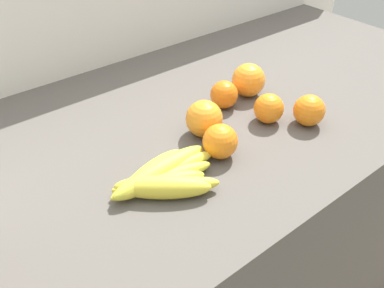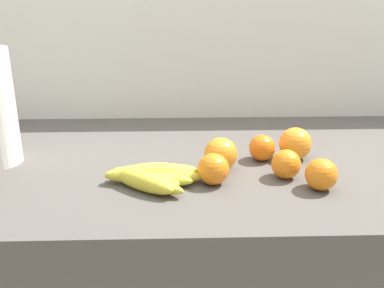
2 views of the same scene
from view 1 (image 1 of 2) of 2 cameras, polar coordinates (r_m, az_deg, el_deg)
name	(u,v)px [view 1 (image 1 of 2)]	position (r m, az deg, el deg)	size (l,w,h in m)	color
counter	(204,238)	(1.24, 1.69, -12.93)	(1.57, 0.72, 0.88)	#514C47
wall_back	(129,121)	(1.34, -8.85, 3.19)	(1.97, 0.06, 1.30)	silver
banana_bunch	(161,179)	(0.73, -4.30, -4.82)	(0.22, 0.15, 0.04)	gold
orange_back_left	(220,141)	(0.80, 3.95, 0.37)	(0.07, 0.07, 0.07)	orange
orange_back_right	(204,119)	(0.85, 1.70, 3.55)	(0.08, 0.08, 0.08)	orange
orange_far_right	(269,108)	(0.91, 10.65, 4.90)	(0.07, 0.07, 0.07)	orange
orange_front	(224,95)	(0.95, 4.49, 6.88)	(0.06, 0.06, 0.06)	orange
orange_center	(249,81)	(1.00, 8.00, 8.76)	(0.08, 0.08, 0.08)	orange
orange_right	(309,110)	(0.92, 16.02, 4.53)	(0.07, 0.07, 0.07)	orange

